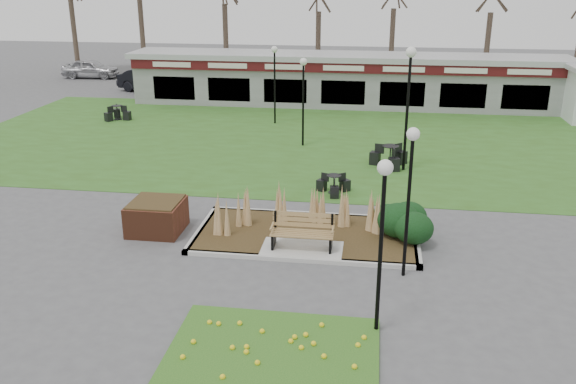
# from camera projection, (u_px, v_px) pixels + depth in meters

# --- Properties ---
(ground) EXTENTS (100.00, 100.00, 0.00)m
(ground) POSITION_uv_depth(u_px,v_px,m) (301.00, 255.00, 16.46)
(ground) COLOR #515154
(ground) RESTS_ON ground
(lawn) EXTENTS (34.00, 16.00, 0.02)m
(lawn) POSITION_uv_depth(u_px,v_px,m) (334.00, 141.00, 27.63)
(lawn) COLOR #345C1D
(lawn) RESTS_ON ground
(flower_bed) EXTENTS (4.20, 3.00, 0.16)m
(flower_bed) POSITION_uv_depth(u_px,v_px,m) (273.00, 351.00, 12.15)
(flower_bed) COLOR #265F1B
(flower_bed) RESTS_ON ground
(planting_bed) EXTENTS (6.75, 3.40, 1.27)m
(planting_bed) POSITION_uv_depth(u_px,v_px,m) (351.00, 226.00, 17.42)
(planting_bed) COLOR #332814
(planting_bed) RESTS_ON ground
(park_bench) EXTENTS (1.70, 0.66, 0.93)m
(park_bench) POSITION_uv_depth(u_px,v_px,m) (303.00, 231.00, 16.49)
(park_bench) COLOR olive
(park_bench) RESTS_ON ground
(brick_planter) EXTENTS (1.50, 1.50, 0.95)m
(brick_planter) POSITION_uv_depth(u_px,v_px,m) (157.00, 216.00, 17.82)
(brick_planter) COLOR brown
(brick_planter) RESTS_ON ground
(food_pavilion) EXTENTS (24.60, 3.40, 2.90)m
(food_pavilion) POSITION_uv_depth(u_px,v_px,m) (345.00, 80.00, 34.55)
(food_pavilion) COLOR gray
(food_pavilion) RESTS_ON ground
(lamp_post_near_left) EXTENTS (0.32, 0.32, 3.82)m
(lamp_post_near_left) POSITION_uv_depth(u_px,v_px,m) (411.00, 170.00, 14.41)
(lamp_post_near_left) COLOR black
(lamp_post_near_left) RESTS_ON ground
(lamp_post_near_right) EXTENTS (0.32, 0.32, 3.82)m
(lamp_post_near_right) POSITION_uv_depth(u_px,v_px,m) (383.00, 210.00, 11.98)
(lamp_post_near_right) COLOR black
(lamp_post_near_right) RESTS_ON ground
(lamp_post_mid_left) EXTENTS (0.32, 0.32, 3.82)m
(lamp_post_mid_left) POSITION_uv_depth(u_px,v_px,m) (303.00, 83.00, 25.90)
(lamp_post_mid_left) COLOR black
(lamp_post_mid_left) RESTS_ON ground
(lamp_post_mid_right) EXTENTS (0.32, 0.32, 3.84)m
(lamp_post_mid_right) POSITION_uv_depth(u_px,v_px,m) (275.00, 68.00, 29.86)
(lamp_post_mid_right) COLOR black
(lamp_post_mid_right) RESTS_ON ground
(lamp_post_far_right) EXTENTS (0.39, 0.39, 4.68)m
(lamp_post_far_right) POSITION_uv_depth(u_px,v_px,m) (409.00, 82.00, 22.36)
(lamp_post_far_right) COLOR black
(lamp_post_far_right) RESTS_ON ground
(bistro_set_a) EXTENTS (1.23, 1.37, 0.73)m
(bistro_set_a) POSITION_uv_depth(u_px,v_px,m) (118.00, 115.00, 31.48)
(bistro_set_a) COLOR black
(bistro_set_a) RESTS_ON ground
(bistro_set_b) EXTENTS (1.51, 1.50, 0.83)m
(bistro_set_b) POSITION_uv_depth(u_px,v_px,m) (390.00, 159.00, 23.86)
(bistro_set_b) COLOR black
(bistro_set_b) RESTS_ON ground
(bistro_set_c) EXTENTS (1.20, 1.12, 0.64)m
(bistro_set_c) POSITION_uv_depth(u_px,v_px,m) (334.00, 187.00, 20.97)
(bistro_set_c) COLOR black
(bistro_set_c) RESTS_ON ground
(car_silver) EXTENTS (4.06, 1.78, 1.36)m
(car_silver) POSITION_uv_depth(u_px,v_px,m) (90.00, 69.00, 43.88)
(car_silver) COLOR #B1B1B6
(car_silver) RESTS_ON ground
(car_black) EXTENTS (4.83, 2.96, 1.50)m
(car_black) POSITION_uv_depth(u_px,v_px,m) (152.00, 80.00, 38.65)
(car_black) COLOR black
(car_black) RESTS_ON ground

